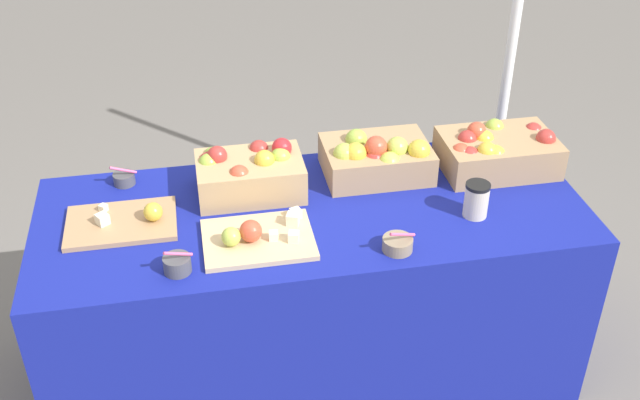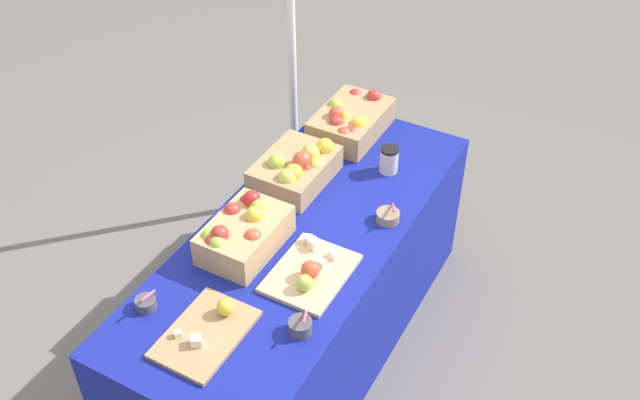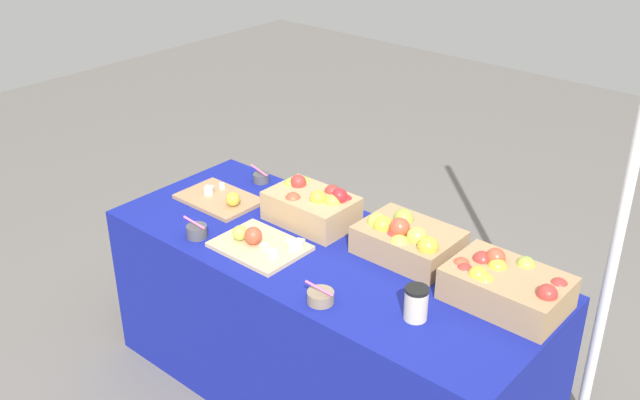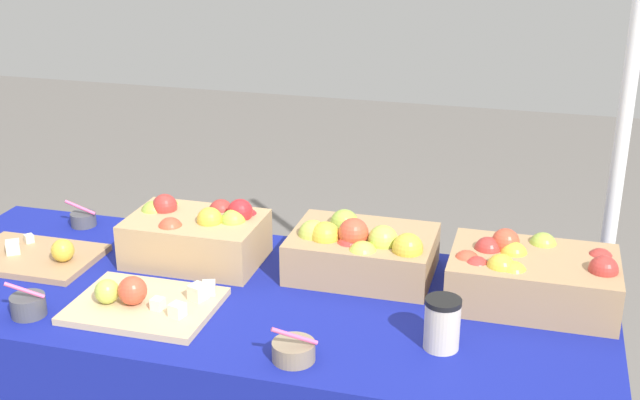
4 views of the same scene
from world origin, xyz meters
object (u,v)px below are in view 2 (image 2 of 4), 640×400
at_px(apple_crate_left, 351,121).
at_px(cutting_board_front, 310,272).
at_px(apple_crate_middle, 297,168).
at_px(coffee_cup, 389,160).
at_px(sample_bowl_mid, 146,303).
at_px(tent_pole, 291,24).
at_px(apple_crate_right, 243,232).
at_px(cutting_board_back, 208,330).
at_px(sample_bowl_far, 388,216).
at_px(sample_bowl_near, 300,326).

xyz_separation_m(apple_crate_left, cutting_board_front, (-0.93, -0.30, -0.05)).
relative_size(apple_crate_middle, coffee_cup, 3.09).
bearing_deg(sample_bowl_mid, cutting_board_front, -46.09).
bearing_deg(coffee_cup, tent_pole, 61.55).
height_order(apple_crate_right, coffee_cup, apple_crate_right).
bearing_deg(cutting_board_back, coffee_cup, -7.81).
height_order(apple_crate_left, sample_bowl_mid, apple_crate_left).
height_order(cutting_board_front, tent_pole, tent_pole).
distance_m(apple_crate_right, coffee_cup, 0.79).
bearing_deg(apple_crate_left, apple_crate_right, 179.46).
bearing_deg(tent_pole, cutting_board_front, -146.64).
xyz_separation_m(apple_crate_right, coffee_cup, (0.74, -0.30, -0.02)).
height_order(sample_bowl_mid, sample_bowl_far, sample_bowl_far).
relative_size(coffee_cup, tent_pole, 0.06).
xyz_separation_m(sample_bowl_far, tent_pole, (0.71, 0.88, 0.35)).
xyz_separation_m(cutting_board_back, sample_bowl_far, (0.86, -0.30, 0.01)).
relative_size(apple_crate_right, cutting_board_front, 1.04).
bearing_deg(sample_bowl_near, apple_crate_middle, 30.93).
relative_size(sample_bowl_near, sample_bowl_far, 0.97).
distance_m(cutting_board_front, cutting_board_back, 0.46).
distance_m(cutting_board_front, sample_bowl_far, 0.46).
relative_size(sample_bowl_mid, tent_pole, 0.04).
bearing_deg(apple_crate_left, sample_bowl_far, -139.25).
bearing_deg(apple_crate_left, cutting_board_back, -174.71).
height_order(sample_bowl_near, tent_pole, tent_pole).
bearing_deg(sample_bowl_far, apple_crate_left, 40.75).
bearing_deg(sample_bowl_mid, coffee_cup, -19.98).
relative_size(cutting_board_front, sample_bowl_near, 3.45).
xyz_separation_m(cutting_board_front, sample_bowl_far, (0.44, -0.12, 0.00)).
height_order(apple_crate_middle, apple_crate_right, apple_crate_right).
relative_size(apple_crate_left, tent_pole, 0.19).
relative_size(apple_crate_left, sample_bowl_near, 4.02).
bearing_deg(apple_crate_left, sample_bowl_near, -161.08).
height_order(cutting_board_back, sample_bowl_near, sample_bowl_near).
bearing_deg(tent_pole, sample_bowl_far, -128.98).
distance_m(apple_crate_left, cutting_board_front, 0.98).
relative_size(sample_bowl_mid, sample_bowl_far, 0.87).
relative_size(sample_bowl_far, tent_pole, 0.05).
bearing_deg(cutting_board_front, coffee_cup, 1.37).
xyz_separation_m(cutting_board_front, sample_bowl_near, (-0.26, -0.10, 0.01)).
distance_m(apple_crate_right, cutting_board_front, 0.32).
bearing_deg(apple_crate_left, sample_bowl_mid, 174.03).
height_order(apple_crate_middle, cutting_board_back, apple_crate_middle).
bearing_deg(sample_bowl_near, sample_bowl_mid, 107.47).
distance_m(cutting_board_back, sample_bowl_mid, 0.27).
relative_size(apple_crate_left, coffee_cup, 3.34).
relative_size(apple_crate_left, apple_crate_middle, 1.08).
xyz_separation_m(cutting_board_front, sample_bowl_mid, (-0.43, 0.45, 0.00)).
bearing_deg(sample_bowl_far, cutting_board_back, 160.62).
distance_m(apple_crate_right, sample_bowl_mid, 0.47).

